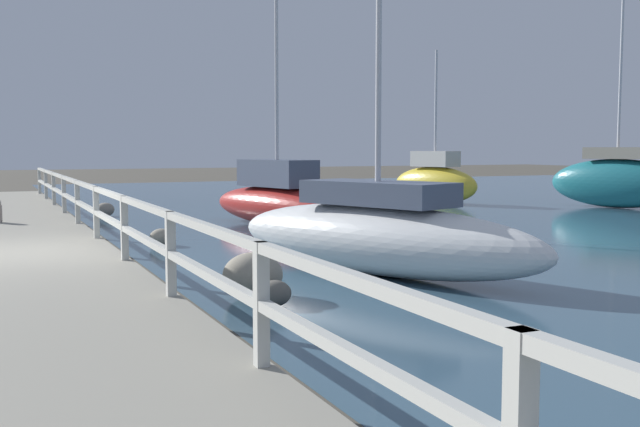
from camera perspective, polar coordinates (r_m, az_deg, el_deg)
The scene contains 11 objects.
ground_plane at distance 12.71m, azimuth -22.51°, elevation -4.16°, with size 120.00×120.00×0.00m, color #4C473D.
dock_walkway at distance 12.68m, azimuth -22.53°, elevation -3.48°, with size 3.24×36.00×0.30m.
railing at distance 12.73m, azimuth -15.81°, elevation 0.35°, with size 0.10×32.50×0.94m.
boulder_water_edge at distance 22.16m, azimuth -16.06°, elevation 0.29°, with size 0.53×0.47×0.39m.
boulder_downstream at distance 9.77m, azimuth -5.14°, elevation -4.70°, with size 0.79×0.71×0.59m.
boulder_mid_strip at distance 15.21m, azimuth -12.01°, elevation -1.78°, with size 0.46×0.41×0.35m.
boulder_far_strip at distance 9.25m, azimuth -3.51°, elevation -6.09°, with size 0.43×0.39×0.32m.
sailboat_teal at distance 26.13m, azimuth 21.69°, elevation 2.33°, with size 2.69×4.67×6.79m.
sailboat_white at distance 11.49m, azimuth 4.40°, elevation -1.62°, with size 3.46×6.03×5.80m.
sailboat_red at distance 18.67m, azimuth -3.28°, elevation 1.07°, with size 2.50×5.39×7.15m.
sailboat_yellow at distance 26.54m, azimuth 8.74°, elevation 2.42°, with size 1.98×3.88×5.32m.
Camera 1 is at (-0.34, -12.55, 1.94)m, focal length 42.00 mm.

